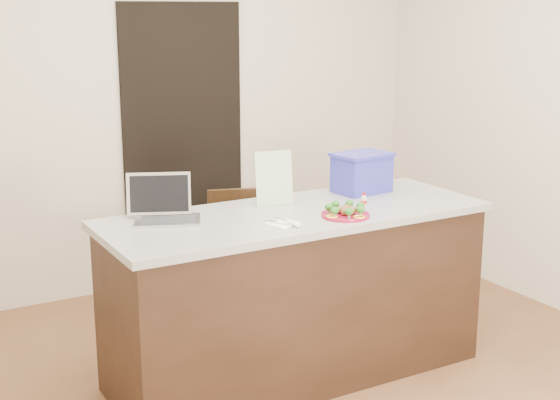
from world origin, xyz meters
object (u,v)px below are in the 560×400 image
yogurt_bottle (364,201)px  blue_box (362,172)px  napkin (283,223)px  laptop (164,208)px  island (296,294)px  chair (245,250)px  plate (345,215)px

yogurt_bottle → blue_box: blue_box is taller
napkin → laptop: laptop is taller
island → yogurt_bottle: bearing=-11.7°
napkin → chair: 1.06m
laptop → blue_box: 1.22m
island → yogurt_bottle: (0.38, -0.08, 0.49)m
plate → yogurt_bottle: bearing=32.3°
plate → chair: plate is taller
island → yogurt_bottle: 0.62m
blue_box → yogurt_bottle: bearing=-129.7°
laptop → island: bearing=7.0°
blue_box → plate: bearing=-140.3°
island → blue_box: bearing=19.5°
napkin → laptop: bearing=142.3°
yogurt_bottle → island: bearing=168.3°
plate → blue_box: (0.39, 0.41, 0.11)m
napkin → laptop: (-0.48, 0.37, 0.06)m
plate → napkin: plate is taller
blue_box → laptop: bearing=173.6°
laptop → plate: bearing=-2.8°
chair → laptop: bearing=-126.0°
yogurt_bottle → chair: bearing=109.4°
island → napkin: napkin is taller
island → blue_box: 0.82m
plate → laptop: size_ratio=0.64×
island → laptop: (-0.66, 0.20, 0.52)m
laptop → yogurt_bottle: bearing=8.7°
napkin → laptop: 0.61m
island → chair: size_ratio=2.39×
plate → blue_box: 0.58m
plate → island: bearing=128.1°
yogurt_bottle → chair: (-0.29, 0.83, -0.46)m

